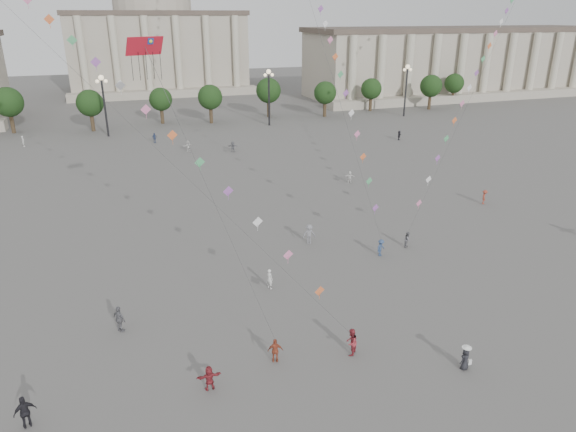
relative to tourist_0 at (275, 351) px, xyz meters
name	(u,v)px	position (x,y,z in m)	size (l,w,h in m)	color
ground	(359,340)	(5.98, 0.35, -0.83)	(360.00, 360.00, 0.00)	#504E4C
hall_east	(458,62)	(80.98, 94.25, 7.60)	(84.00, 26.22, 17.20)	#A69B8B
hall_central	(155,37)	(5.98, 129.57, 13.40)	(48.30, 34.30, 35.50)	#A69B8B
tree_row	(184,95)	(5.98, 78.35, 4.57)	(137.12, 5.12, 8.00)	#322519
lamp_post_mid_west	(103,95)	(-9.02, 70.35, 6.52)	(2.00, 0.90, 10.65)	#262628
lamp_post_mid_east	(269,87)	(20.98, 70.35, 6.52)	(2.00, 0.90, 10.65)	#262628
lamp_post_far_east	(407,81)	(50.98, 70.35, 6.52)	(2.00, 0.90, 10.65)	#262628
person_crowd_0	(154,138)	(-1.66, 62.62, 0.02)	(1.00, 0.42, 1.70)	navy
person_crowd_4	(188,146)	(2.85, 54.83, 0.07)	(1.66, 0.53, 1.79)	silver
person_crowd_6	(309,234)	(8.42, 16.02, 0.13)	(1.24, 0.71, 1.92)	slate
person_crowd_7	(350,177)	(20.16, 31.99, -0.06)	(1.42, 0.45, 1.53)	silver
person_crowd_8	(484,197)	(31.37, 19.69, 0.01)	(1.08, 0.62, 1.67)	#9B3B2A
person_crowd_9	(399,135)	(38.61, 51.15, -0.02)	(1.51, 0.48, 1.63)	black
person_crowd_10	(23,141)	(-22.32, 66.95, 0.06)	(0.65, 0.43, 1.78)	silver
person_crowd_12	(233,147)	(9.51, 52.43, 0.02)	(1.57, 0.50, 1.69)	slate
person_crowd_13	(270,279)	(2.36, 9.00, 0.01)	(0.61, 0.40, 1.68)	silver
tourist_0	(275,351)	(0.00, 0.00, 0.00)	(0.97, 0.40, 1.66)	#9E442B
tourist_2	(209,378)	(-4.38, -1.18, -0.05)	(1.45, 0.46, 1.56)	maroon
tourist_3	(119,319)	(-9.09, 6.61, 0.14)	(1.14, 0.47, 1.95)	slate
tourist_4	(25,412)	(-14.06, -0.96, 0.14)	(1.13, 0.47, 1.93)	black
kite_flyer_0	(351,342)	(4.80, -0.85, 0.10)	(0.90, 0.70, 1.86)	maroon
kite_flyer_1	(381,248)	(13.57, 11.42, -0.04)	(1.02, 0.59, 1.58)	navy
kite_flyer_2	(408,239)	(16.85, 12.29, -0.07)	(0.73, 0.57, 1.51)	#5D5D62
hat_person	(465,358)	(10.79, -4.43, -0.03)	(0.82, 0.66, 1.69)	black
dragon_kite	(147,62)	(-5.63, 5.93, 17.02)	(3.97, 3.67, 18.98)	#B31322
kite_train_east	(498,32)	(37.35, 28.56, 17.47)	(38.31, 30.06, 58.56)	#3F3F3F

